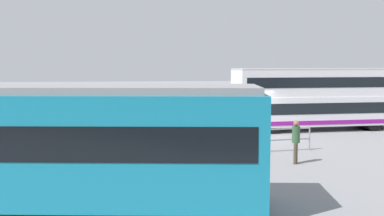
{
  "coord_description": "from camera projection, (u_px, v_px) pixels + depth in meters",
  "views": [
    {
      "loc": [
        6.73,
        24.87,
        4.03
      ],
      "look_at": [
        4.0,
        3.55,
        1.97
      ],
      "focal_mm": 43.84,
      "sensor_mm": 36.0,
      "label": 1
    }
  ],
  "objects": [
    {
      "name": "ground_plane",
      "position": [
        256.0,
        137.0,
        25.79
      ],
      "size": [
        160.0,
        160.0,
        0.0
      ],
      "primitive_type": "plane",
      "color": "gray"
    },
    {
      "name": "double_decker_bus",
      "position": [
        320.0,
        98.0,
        28.37
      ],
      "size": [
        10.95,
        3.16,
        3.72
      ],
      "color": "white",
      "rests_on": "ground"
    },
    {
      "name": "pedestrian_railing",
      "position": [
        219.0,
        138.0,
        20.54
      ],
      "size": [
        8.84,
        1.32,
        1.08
      ],
      "color": "gray",
      "rests_on": "ground"
    },
    {
      "name": "pedestrian_crossing",
      "position": [
        296.0,
        139.0,
        18.78
      ],
      "size": [
        0.43,
        0.43,
        1.75
      ],
      "color": "#4C3F2D",
      "rests_on": "ground"
    },
    {
      "name": "info_sign",
      "position": [
        82.0,
        119.0,
        19.86
      ],
      "size": [
        1.15,
        0.15,
        2.4
      ],
      "color": "slate",
      "rests_on": "ground"
    },
    {
      "name": "pedestrian_near_railing",
      "position": [
        157.0,
        130.0,
        21.31
      ],
      "size": [
        0.38,
        0.38,
        1.74
      ],
      "color": "black",
      "rests_on": "ground"
    }
  ]
}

